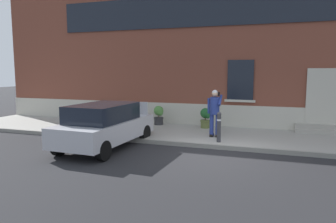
{
  "coord_description": "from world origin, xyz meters",
  "views": [
    {
      "loc": [
        1.88,
        -9.42,
        2.59
      ],
      "look_at": [
        -1.97,
        1.6,
        1.1
      ],
      "focal_mm": 34.22,
      "sensor_mm": 36.0,
      "label": 1
    }
  ],
  "objects_px": {
    "planter_olive": "(206,117)",
    "planter_charcoal": "(159,115)",
    "bollard_near_person": "(219,126)",
    "planter_terracotta": "(118,112)",
    "person_on_phone": "(215,110)",
    "hatchback_car_silver": "(105,125)"
  },
  "relations": [
    {
      "from": "planter_olive",
      "to": "planter_charcoal",
      "type": "bearing_deg",
      "value": 176.54
    },
    {
      "from": "planter_olive",
      "to": "bollard_near_person",
      "type": "bearing_deg",
      "value": -67.91
    },
    {
      "from": "bollard_near_person",
      "to": "planter_terracotta",
      "type": "bearing_deg",
      "value": 152.07
    },
    {
      "from": "bollard_near_person",
      "to": "planter_olive",
      "type": "xyz_separation_m",
      "value": [
        -1.03,
        2.53,
        -0.11
      ]
    },
    {
      "from": "planter_terracotta",
      "to": "planter_olive",
      "type": "height_order",
      "value": "same"
    },
    {
      "from": "person_on_phone",
      "to": "planter_olive",
      "type": "distance_m",
      "value": 1.98
    },
    {
      "from": "planter_terracotta",
      "to": "person_on_phone",
      "type": "bearing_deg",
      "value": -22.29
    },
    {
      "from": "person_on_phone",
      "to": "planter_olive",
      "type": "relative_size",
      "value": 2.04
    },
    {
      "from": "person_on_phone",
      "to": "planter_charcoal",
      "type": "bearing_deg",
      "value": 145.96
    },
    {
      "from": "planter_terracotta",
      "to": "planter_olive",
      "type": "relative_size",
      "value": 1.0
    },
    {
      "from": "hatchback_car_silver",
      "to": "planter_olive",
      "type": "distance_m",
      "value": 4.75
    },
    {
      "from": "bollard_near_person",
      "to": "planter_terracotta",
      "type": "height_order",
      "value": "bollard_near_person"
    },
    {
      "from": "hatchback_car_silver",
      "to": "planter_terracotta",
      "type": "bearing_deg",
      "value": 113.04
    },
    {
      "from": "hatchback_car_silver",
      "to": "planter_terracotta",
      "type": "xyz_separation_m",
      "value": [
        -1.85,
        4.35,
        -0.18
      ]
    },
    {
      "from": "planter_terracotta",
      "to": "planter_charcoal",
      "type": "xyz_separation_m",
      "value": [
        2.19,
        -0.21,
        0.0
      ]
    },
    {
      "from": "hatchback_car_silver",
      "to": "planter_olive",
      "type": "height_order",
      "value": "hatchback_car_silver"
    },
    {
      "from": "hatchback_car_silver",
      "to": "bollard_near_person",
      "type": "height_order",
      "value": "hatchback_car_silver"
    },
    {
      "from": "hatchback_car_silver",
      "to": "person_on_phone",
      "type": "height_order",
      "value": "person_on_phone"
    },
    {
      "from": "person_on_phone",
      "to": "planter_terracotta",
      "type": "height_order",
      "value": "person_on_phone"
    },
    {
      "from": "planter_terracotta",
      "to": "bollard_near_person",
      "type": "bearing_deg",
      "value": -27.93
    },
    {
      "from": "hatchback_car_silver",
      "to": "planter_terracotta",
      "type": "height_order",
      "value": "hatchback_car_silver"
    },
    {
      "from": "bollard_near_person",
      "to": "planter_charcoal",
      "type": "height_order",
      "value": "bollard_near_person"
    }
  ]
}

